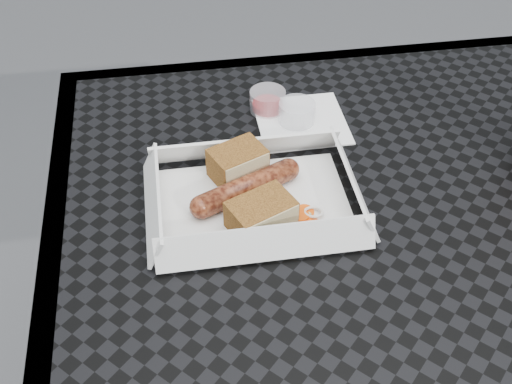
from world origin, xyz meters
TOP-DOWN VIEW (x-y plane):
  - patio_table at (0.00, 0.00)m, footprint 0.80×0.80m
  - food_tray at (-0.15, 0.07)m, footprint 0.22×0.15m
  - bratwurst at (-0.16, 0.08)m, footprint 0.14×0.08m
  - bread_near at (-0.17, 0.12)m, footprint 0.08×0.07m
  - bread_far at (-0.15, 0.03)m, footprint 0.08×0.07m
  - veg_garnish at (-0.09, 0.03)m, footprint 0.03×0.03m
  - napkin at (-0.06, 0.22)m, footprint 0.12×0.12m
  - condiment_cup_sauce at (-0.11, 0.26)m, footprint 0.05×0.05m
  - condiment_cup_empty at (-0.07, 0.23)m, footprint 0.05×0.05m

SIDE VIEW (x-z plane):
  - patio_table at x=0.00m, z-range 0.30..1.04m
  - napkin at x=-0.06m, z-range 0.74..0.75m
  - food_tray at x=-0.15m, z-range 0.74..0.75m
  - veg_garnish at x=-0.09m, z-range 0.75..0.75m
  - condiment_cup_sauce at x=-0.11m, z-range 0.74..0.78m
  - condiment_cup_empty at x=-0.07m, z-range 0.74..0.78m
  - bratwurst at x=-0.16m, z-range 0.75..0.78m
  - bread_far at x=-0.15m, z-range 0.75..0.79m
  - bread_near at x=-0.17m, z-range 0.75..0.79m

